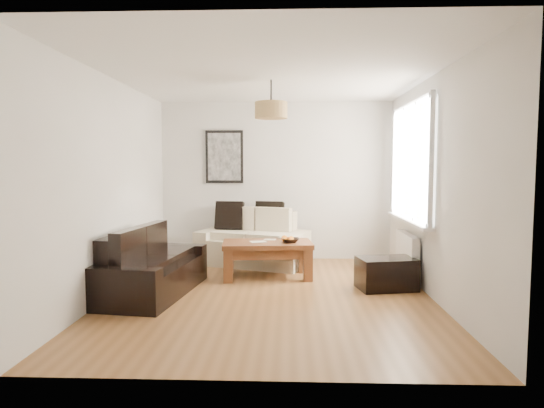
{
  "coord_description": "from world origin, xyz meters",
  "views": [
    {
      "loc": [
        0.23,
        -5.48,
        1.54
      ],
      "look_at": [
        0.0,
        0.6,
        1.05
      ],
      "focal_mm": 30.74,
      "sensor_mm": 36.0,
      "label": 1
    }
  ],
  "objects_px": {
    "coffee_table": "(267,260)",
    "ottoman": "(386,274)",
    "loveseat_cream": "(253,238)",
    "sofa_leather": "(152,263)"
  },
  "relations": [
    {
      "from": "loveseat_cream",
      "to": "sofa_leather",
      "type": "bearing_deg",
      "value": -102.65
    },
    {
      "from": "sofa_leather",
      "to": "loveseat_cream",
      "type": "bearing_deg",
      "value": -24.08
    },
    {
      "from": "sofa_leather",
      "to": "coffee_table",
      "type": "relative_size",
      "value": 1.4
    },
    {
      "from": "loveseat_cream",
      "to": "ottoman",
      "type": "xyz_separation_m",
      "value": [
        1.8,
        -1.46,
        -0.21
      ]
    },
    {
      "from": "coffee_table",
      "to": "ottoman",
      "type": "bearing_deg",
      "value": -20.52
    },
    {
      "from": "sofa_leather",
      "to": "ottoman",
      "type": "distance_m",
      "value": 2.9
    },
    {
      "from": "sofa_leather",
      "to": "ottoman",
      "type": "bearing_deg",
      "value": -76.4
    },
    {
      "from": "loveseat_cream",
      "to": "coffee_table",
      "type": "height_order",
      "value": "loveseat_cream"
    },
    {
      "from": "loveseat_cream",
      "to": "coffee_table",
      "type": "bearing_deg",
      "value": -54.26
    },
    {
      "from": "sofa_leather",
      "to": "ottoman",
      "type": "xyz_separation_m",
      "value": [
        2.88,
        0.31,
        -0.17
      ]
    }
  ]
}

